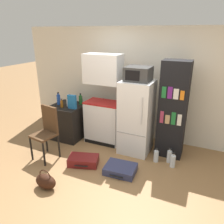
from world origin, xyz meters
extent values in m
plane|color=olive|center=(0.00, 0.00, 0.00)|extent=(24.00, 24.00, 0.00)
cube|color=silver|center=(0.20, 2.00, 1.23)|extent=(6.40, 0.10, 2.45)
cube|color=black|center=(-1.54, 1.24, 0.39)|extent=(0.70, 0.72, 0.77)
cube|color=white|center=(-0.70, 1.37, 0.45)|extent=(0.76, 0.46, 0.90)
cube|color=#B21E1E|center=(-0.70, 1.37, 0.91)|extent=(0.78, 0.47, 0.03)
cube|color=white|center=(-0.70, 1.37, 1.63)|extent=(0.76, 0.39, 0.60)
cube|color=black|center=(-0.70, 1.14, 0.04)|extent=(0.73, 0.01, 0.08)
cube|color=white|center=(0.08, 1.29, 0.74)|extent=(0.60, 0.63, 1.47)
cube|color=gray|center=(0.08, 0.97, 0.50)|extent=(0.58, 0.01, 0.01)
cylinder|color=silver|center=(0.28, 0.96, 1.00)|extent=(0.02, 0.02, 0.52)
cube|color=#333333|center=(0.08, 1.29, 1.60)|extent=(0.46, 0.43, 0.26)
cube|color=black|center=(0.04, 1.07, 1.60)|extent=(0.27, 0.01, 0.18)
cube|color=black|center=(0.75, 1.42, 0.94)|extent=(0.51, 0.37, 1.87)
cube|color=#A33351|center=(0.59, 1.23, 0.84)|extent=(0.07, 0.01, 0.23)
cube|color=tan|center=(0.70, 1.23, 0.81)|extent=(0.08, 0.01, 0.17)
cube|color=#1E7033|center=(0.80, 1.23, 0.85)|extent=(0.08, 0.01, 0.24)
cube|color=silver|center=(0.91, 1.23, 0.84)|extent=(0.07, 0.01, 0.22)
cube|color=#1E7033|center=(0.59, 1.23, 1.32)|extent=(0.08, 0.01, 0.21)
cube|color=#661E75|center=(0.70, 1.23, 1.32)|extent=(0.08, 0.01, 0.21)
cube|color=silver|center=(0.80, 1.23, 1.31)|extent=(0.09, 0.01, 0.19)
cube|color=orange|center=(0.91, 1.23, 1.30)|extent=(0.07, 0.01, 0.17)
cylinder|color=#1E6028|center=(-1.31, 1.44, 0.87)|extent=(0.08, 0.08, 0.20)
cylinder|color=#1E6028|center=(-1.31, 1.44, 0.99)|extent=(0.04, 0.04, 0.04)
cylinder|color=black|center=(-1.31, 1.44, 1.01)|extent=(0.04, 0.04, 0.02)
cylinder|color=#1E47A3|center=(-1.76, 1.21, 0.88)|extent=(0.08, 0.08, 0.22)
cylinder|color=#1E47A3|center=(-1.76, 1.21, 1.02)|extent=(0.04, 0.04, 0.04)
cylinder|color=black|center=(-1.76, 1.21, 1.05)|extent=(0.04, 0.04, 0.02)
cylinder|color=brown|center=(-1.58, 1.08, 0.85)|extent=(0.06, 0.06, 0.15)
cylinder|color=brown|center=(-1.58, 1.08, 0.93)|extent=(0.03, 0.03, 0.03)
cylinder|color=black|center=(-1.58, 1.08, 0.95)|extent=(0.03, 0.03, 0.02)
cylinder|color=white|center=(-1.50, 1.21, 0.85)|extent=(0.07, 0.07, 0.15)
cylinder|color=white|center=(-1.50, 1.21, 0.93)|extent=(0.03, 0.03, 0.03)
cylinder|color=black|center=(-1.50, 1.21, 0.95)|extent=(0.04, 0.04, 0.02)
cylinder|color=silver|center=(-1.47, 1.47, 0.83)|extent=(0.06, 0.06, 0.11)
cylinder|color=silver|center=(-1.47, 1.47, 0.89)|extent=(0.03, 0.03, 0.02)
cylinder|color=black|center=(-1.47, 1.47, 0.91)|extent=(0.03, 0.03, 0.01)
cylinder|color=silver|center=(-1.60, 1.49, 0.79)|extent=(0.15, 0.15, 0.04)
cube|color=#1E66A8|center=(-1.32, 1.11, 0.92)|extent=(0.19, 0.07, 0.30)
cylinder|color=black|center=(-1.61, 0.10, 0.24)|extent=(0.04, 0.04, 0.48)
cylinder|color=black|center=(-1.25, 0.04, 0.24)|extent=(0.04, 0.04, 0.48)
cylinder|color=black|center=(-1.55, 0.46, 0.24)|extent=(0.04, 0.04, 0.48)
cylinder|color=black|center=(-1.19, 0.40, 0.24)|extent=(0.04, 0.04, 0.48)
cube|color=#4C331E|center=(-1.40, 0.25, 0.50)|extent=(0.46, 0.46, 0.04)
cube|color=#4C331E|center=(-1.37, 0.42, 0.78)|extent=(0.38, 0.11, 0.51)
cube|color=maroon|center=(-0.63, 0.37, 0.08)|extent=(0.62, 0.47, 0.16)
cylinder|color=black|center=(-0.57, 0.20, 0.08)|extent=(0.24, 0.09, 0.02)
cube|color=navy|center=(0.10, 0.43, 0.06)|extent=(0.56, 0.44, 0.13)
cylinder|color=black|center=(0.11, 0.21, 0.06)|extent=(0.24, 0.04, 0.02)
ellipsoid|color=#33190F|center=(-0.82, -0.44, 0.12)|extent=(0.36, 0.20, 0.24)
torus|color=#33190F|center=(-0.82, -0.44, 0.23)|extent=(0.21, 0.02, 0.21)
cylinder|color=silver|center=(0.90, 0.98, 0.12)|extent=(0.09, 0.09, 0.23)
cylinder|color=silver|center=(0.90, 0.98, 0.25)|extent=(0.04, 0.04, 0.04)
cylinder|color=black|center=(0.90, 0.98, 0.29)|extent=(0.05, 0.05, 0.02)
cylinder|color=silver|center=(0.58, 1.03, 0.11)|extent=(0.09, 0.09, 0.22)
cylinder|color=silver|center=(0.58, 1.03, 0.24)|extent=(0.04, 0.04, 0.04)
cylinder|color=black|center=(0.58, 1.03, 0.27)|extent=(0.05, 0.05, 0.02)
cylinder|color=silver|center=(0.82, 1.11, 0.12)|extent=(0.09, 0.09, 0.23)
cylinder|color=silver|center=(0.82, 1.11, 0.25)|extent=(0.04, 0.04, 0.04)
cylinder|color=black|center=(0.82, 1.11, 0.29)|extent=(0.05, 0.05, 0.02)
camera|label=1|loc=(1.31, -2.59, 2.35)|focal=35.00mm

